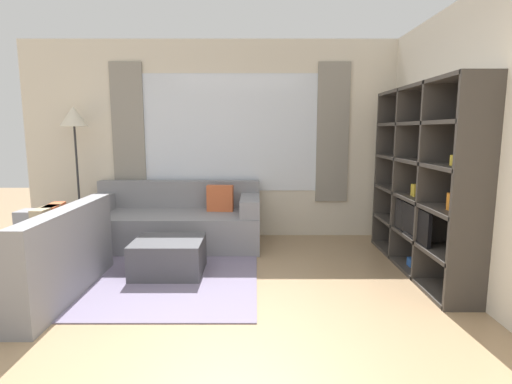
# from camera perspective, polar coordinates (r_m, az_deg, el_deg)

# --- Properties ---
(ground_plane) EXTENTS (16.00, 16.00, 0.00)m
(ground_plane) POSITION_cam_1_polar(r_m,az_deg,el_deg) (2.81, -7.93, -23.29)
(ground_plane) COLOR #9E7F5B
(wall_back) EXTENTS (5.70, 0.11, 2.70)m
(wall_back) POSITION_cam_1_polar(r_m,az_deg,el_deg) (5.61, -3.74, 7.44)
(wall_back) COLOR beige
(wall_back) RESTS_ON ground_plane
(wall_right) EXTENTS (0.07, 4.41, 2.70)m
(wall_right) POSITION_cam_1_polar(r_m,az_deg,el_deg) (4.41, 26.05, 6.12)
(wall_right) COLOR beige
(wall_right) RESTS_ON ground_plane
(area_rug) EXTENTS (2.73, 2.20, 0.01)m
(area_rug) POSITION_cam_1_polar(r_m,az_deg,el_deg) (4.47, -18.13, -11.00)
(area_rug) COLOR slate
(area_rug) RESTS_ON ground_plane
(shelving_unit) EXTENTS (0.35, 2.08, 1.95)m
(shelving_unit) POSITION_cam_1_polar(r_m,az_deg,el_deg) (4.53, 22.69, 1.35)
(shelving_unit) COLOR #232328
(shelving_unit) RESTS_ON ground_plane
(couch_main) EXTENTS (2.19, 0.96, 0.81)m
(couch_main) POSITION_cam_1_polar(r_m,az_deg,el_deg) (5.32, -11.48, -4.28)
(couch_main) COLOR gray
(couch_main) RESTS_ON ground_plane
(couch_side) EXTENTS (0.96, 1.62, 0.81)m
(couch_side) POSITION_cam_1_polar(r_m,az_deg,el_deg) (4.16, -29.42, -8.76)
(couch_side) COLOR gray
(couch_side) RESTS_ON ground_plane
(ottoman) EXTENTS (0.71, 0.61, 0.37)m
(ottoman) POSITION_cam_1_polar(r_m,az_deg,el_deg) (4.30, -12.48, -9.06)
(ottoman) COLOR #47474C
(ottoman) RESTS_ON ground_plane
(floor_lamp) EXTENTS (0.35, 0.35, 1.80)m
(floor_lamp) POSITION_cam_1_polar(r_m,az_deg,el_deg) (5.80, -24.67, 8.73)
(floor_lamp) COLOR black
(floor_lamp) RESTS_ON ground_plane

